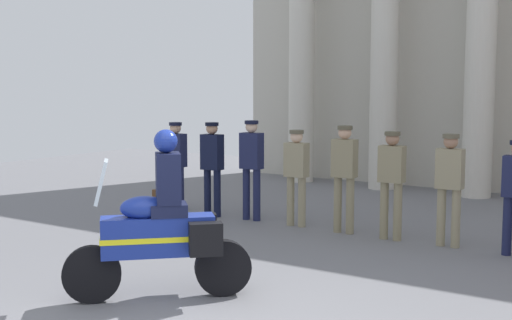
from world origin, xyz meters
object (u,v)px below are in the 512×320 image
officer_in_row_0 (176,159)px  officer_in_row_4 (344,170)px  officer_in_row_6 (450,181)px  officer_in_row_5 (392,176)px  officer_in_row_1 (212,161)px  officer_in_row_2 (252,162)px  motorcycle_with_rider (164,229)px  briefcase_on_ground (160,198)px  officer_in_row_3 (296,170)px

officer_in_row_0 → officer_in_row_4: (3.57, -0.08, 0.04)m
officer_in_row_6 → officer_in_row_5: bearing=1.6°
officer_in_row_1 → officer_in_row_2: bearing=-174.5°
officer_in_row_0 → motorcycle_with_rider: size_ratio=0.88×
officer_in_row_4 → motorcycle_with_rider: size_ratio=0.91×
briefcase_on_ground → officer_in_row_3: bearing=-1.7°
officer_in_row_3 → officer_in_row_5: (1.73, -0.08, 0.03)m
officer_in_row_3 → officer_in_row_6: officer_in_row_6 is taller
officer_in_row_1 → officer_in_row_2: 0.80m
officer_in_row_4 → officer_in_row_6: size_ratio=1.04×
officer_in_row_1 → briefcase_on_ground: bearing=-8.4°
officer_in_row_0 → officer_in_row_6: 5.27m
officer_in_row_5 → officer_in_row_3: bearing=-3.8°
briefcase_on_ground → officer_in_row_1: bearing=-7.1°
officer_in_row_6 → officer_in_row_1: bearing=-0.6°
officer_in_row_0 → briefcase_on_ground: (-0.47, 0.06, -0.80)m
officer_in_row_3 → officer_in_row_4: (0.91, -0.04, 0.06)m
officer_in_row_0 → officer_in_row_6: size_ratio=1.00×
officer_in_row_3 → officer_in_row_5: 1.73m
officer_in_row_5 → officer_in_row_4: bearing=-3.8°
officer_in_row_0 → officer_in_row_5: (4.38, -0.11, 0.00)m
officer_in_row_1 → officer_in_row_5: size_ratio=1.02×
officer_in_row_1 → motorcycle_with_rider: 4.82m
officer_in_row_6 → motorcycle_with_rider: (-1.85, -4.18, -0.19)m
officer_in_row_6 → briefcase_on_ground: bearing=-2.6°
motorcycle_with_rider → briefcase_on_ground: bearing=-92.5°
officer_in_row_2 → motorcycle_with_rider: 4.55m
briefcase_on_ground → motorcycle_with_rider: bearing=-47.9°
officer_in_row_3 → officer_in_row_5: bearing=176.2°
officer_in_row_6 → officer_in_row_2: bearing=-2.0°
officer_in_row_4 → briefcase_on_ground: 4.13m
officer_in_row_2 → officer_in_row_3: 0.92m
officer_in_row_2 → officer_in_row_4: officer_in_row_2 is taller
officer_in_row_0 → officer_in_row_2: size_ratio=0.95×
officer_in_row_4 → briefcase_on_ground: size_ratio=4.80×
officer_in_row_4 → officer_in_row_6: 1.70m
officer_in_row_2 → officer_in_row_0: bearing=-2.1°
officer_in_row_2 → officer_in_row_6: 3.52m
officer_in_row_0 → briefcase_on_ground: 0.93m
officer_in_row_0 → officer_in_row_6: (5.27, -0.07, 0.00)m
officer_in_row_2 → officer_in_row_1: bearing=5.5°
officer_in_row_3 → officer_in_row_5: officer_in_row_5 is taller
officer_in_row_3 → motorcycle_with_rider: size_ratio=0.86×
officer_in_row_4 → officer_in_row_5: size_ratio=1.04×
officer_in_row_5 → briefcase_on_ground: 4.92m
officer_in_row_1 → officer_in_row_4: bearing=179.6°
officer_in_row_4 → officer_in_row_0: bearing=-2.5°
officer_in_row_2 → officer_in_row_4: size_ratio=1.02×
officer_in_row_3 → officer_in_row_6: size_ratio=0.98×
officer_in_row_2 → officer_in_row_6: (3.52, -0.05, -0.05)m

